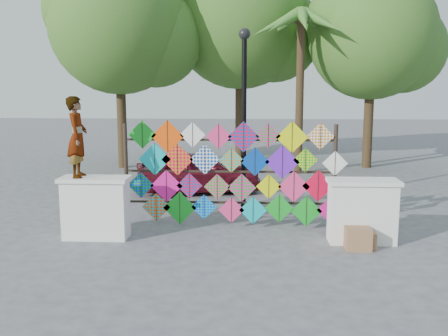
{
  "coord_description": "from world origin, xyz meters",
  "views": [
    {
      "loc": [
        0.46,
        -10.02,
        3.08
      ],
      "look_at": [
        -0.11,
        0.6,
        1.36
      ],
      "focal_mm": 40.0,
      "sensor_mm": 36.0,
      "label": 1
    }
  ],
  "objects_px": {
    "vendor_woman": "(77,137)",
    "sedan": "(198,172)",
    "lamppost": "(244,104)",
    "kite_rack": "(232,174)"
  },
  "relations": [
    {
      "from": "kite_rack",
      "to": "vendor_woman",
      "type": "relative_size",
      "value": 3.01
    },
    {
      "from": "sedan",
      "to": "lamppost",
      "type": "distance_m",
      "value": 3.44
    },
    {
      "from": "kite_rack",
      "to": "lamppost",
      "type": "distance_m",
      "value": 1.96
    },
    {
      "from": "vendor_woman",
      "to": "kite_rack",
      "type": "bearing_deg",
      "value": -80.13
    },
    {
      "from": "vendor_woman",
      "to": "lamppost",
      "type": "relative_size",
      "value": 0.37
    },
    {
      "from": "sedan",
      "to": "lamppost",
      "type": "xyz_separation_m",
      "value": [
        1.37,
        -2.39,
        2.07
      ]
    },
    {
      "from": "vendor_woman",
      "to": "lamppost",
      "type": "height_order",
      "value": "lamppost"
    },
    {
      "from": "lamppost",
      "to": "sedan",
      "type": "bearing_deg",
      "value": 119.76
    },
    {
      "from": "kite_rack",
      "to": "vendor_woman",
      "type": "distance_m",
      "value": 3.34
    },
    {
      "from": "vendor_woman",
      "to": "sedan",
      "type": "bearing_deg",
      "value": -29.91
    }
  ]
}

